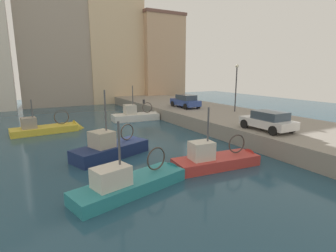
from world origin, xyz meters
The scene contains 14 objects.
water_surface centered at (0.00, 0.00, 0.00)m, with size 80.00×80.00×0.00m, color navy.
quay_wall centered at (11.50, 0.00, 0.60)m, with size 9.00×56.00×1.20m, color gray.
fishing_boat_yellow centered at (-4.54, 7.95, 0.11)m, with size 6.33×2.40×3.85m.
fishing_boat_teal centered at (-2.20, -6.68, 0.13)m, with size 6.44×3.05×4.04m.
fishing_boat_navy centered at (-1.53, -1.38, 0.15)m, with size 5.97×3.58×5.06m.
fishing_boat_red centered at (3.22, -6.17, 0.13)m, with size 5.90×2.28×4.22m.
fishing_boat_white centered at (4.77, 9.66, 0.14)m, with size 5.96×2.56×4.69m.
parked_car_blue centered at (10.14, 8.39, 1.95)m, with size 1.95×4.18×1.48m.
parked_car_white centered at (8.73, -4.67, 1.91)m, with size 2.11×3.86×1.39m.
mooring_bollard_mid centered at (7.35, 14.00, 1.48)m, with size 0.28×0.28×0.55m, color #2D2D33.
quay_streetlamp centered at (13.00, 3.26, 4.45)m, with size 0.36×0.36×4.83m.
waterfront_building_west centered at (-1.31, 28.50, 9.67)m, with size 10.77×6.60×19.29m.
waterfront_building_central centered at (8.15, 28.42, 9.31)m, with size 9.44×6.83×18.58m.
waterfront_building_east centered at (16.23, 27.12, 7.65)m, with size 7.78×6.97×15.26m.
Camera 1 is at (-6.44, -17.30, 5.37)m, focal length 28.20 mm.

